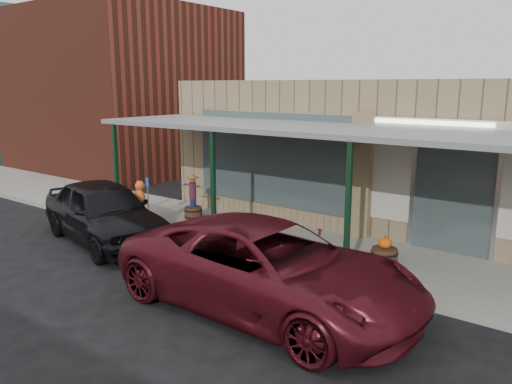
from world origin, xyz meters
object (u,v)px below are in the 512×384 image
Objects in this scene: barrel_pumpkin at (384,254)px; car_maroon at (268,268)px; barrel_scarecrow at (193,203)px; parked_sedan at (105,212)px; handicap_sign at (148,193)px.

barrel_pumpkin is 0.12× the size of car_maroon.
car_maroon is (5.21, -3.43, 0.20)m from barrel_scarecrow.
parked_sedan is at bearing -85.18° from barrel_scarecrow.
barrel_pumpkin is 3.29m from car_maroon.
barrel_scarecrow is 1.98× the size of barrel_pumpkin.
barrel_scarecrow is 6.16m from barrel_pumpkin.
car_maroon reaches higher than handicap_sign.
car_maroon is (6.14, -2.51, -0.15)m from handicap_sign.
barrel_pumpkin is (6.15, -0.31, -0.22)m from barrel_scarecrow.
barrel_scarecrow is at bearing 1.04° from parked_sedan.
parked_sedan is (0.34, -1.77, -0.15)m from handicap_sign.
barrel_pumpkin is at bearing -57.07° from parked_sedan.
parked_sedan reaches higher than handicap_sign.
handicap_sign reaches higher than barrel_pumpkin.
barrel_scarecrow is at bearing 69.44° from handicap_sign.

